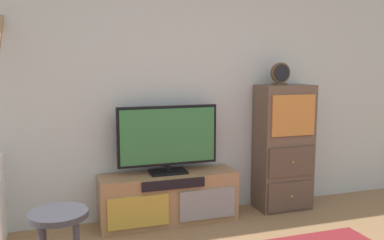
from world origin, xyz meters
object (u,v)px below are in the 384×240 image
object	(u,v)px
media_console	(169,198)
side_cabinet	(284,148)
desk_clock	(280,74)
television	(168,138)

from	to	relation	value
media_console	side_cabinet	distance (m)	1.35
desk_clock	side_cabinet	bearing A→B (deg)	11.37
television	desk_clock	world-z (taller)	desk_clock
television	side_cabinet	xyz separation A→B (m)	(1.28, -0.01, -0.18)
media_console	side_cabinet	bearing A→B (deg)	0.45
television	side_cabinet	size ratio (longest dim) A/B	0.74
media_console	television	distance (m)	0.60
media_console	television	bearing A→B (deg)	90.00
television	desk_clock	distance (m)	1.35
media_console	side_cabinet	xyz separation A→B (m)	(1.28, 0.01, 0.42)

